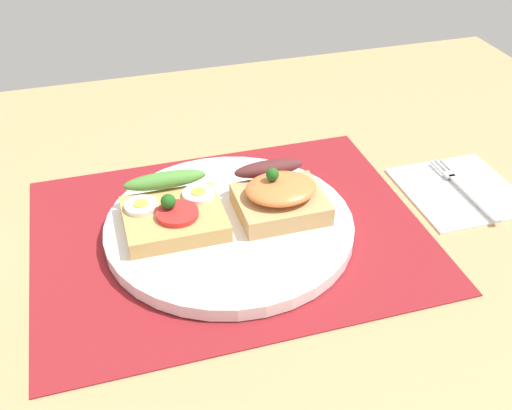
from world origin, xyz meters
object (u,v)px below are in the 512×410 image
at_px(napkin, 462,192).
at_px(sandwich_salmon, 279,195).
at_px(fork, 463,187).
at_px(plate, 229,226).
at_px(sandwich_egg_tomato, 173,211).

bearing_deg(napkin, sandwich_salmon, 177.89).
distance_m(sandwich_salmon, napkin, 0.23).
relative_size(napkin, fork, 1.01).
relative_size(plate, napkin, 1.98).
bearing_deg(sandwich_salmon, napkin, -2.11).
bearing_deg(napkin, plate, 179.08).
xyz_separation_m(plate, sandwich_salmon, (0.06, 0.00, 0.03)).
bearing_deg(sandwich_salmon, plate, -176.22).
height_order(sandwich_salmon, napkin, sandwich_salmon).
xyz_separation_m(plate, napkin, (0.28, -0.00, -0.01)).
xyz_separation_m(sandwich_salmon, fork, (0.23, -0.01, -0.03)).
bearing_deg(fork, plate, 179.76).
distance_m(sandwich_egg_tomato, fork, 0.35).
distance_m(sandwich_salmon, fork, 0.23).
bearing_deg(plate, fork, -0.24).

